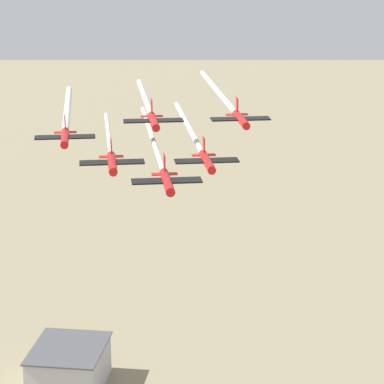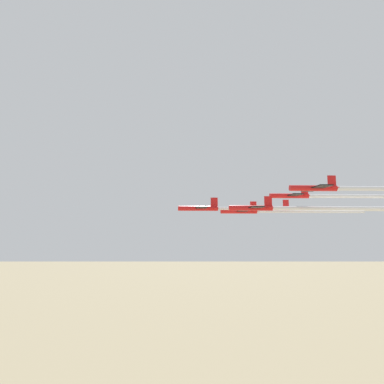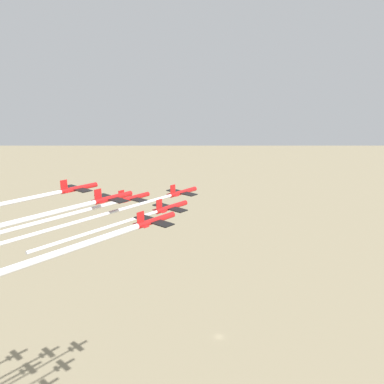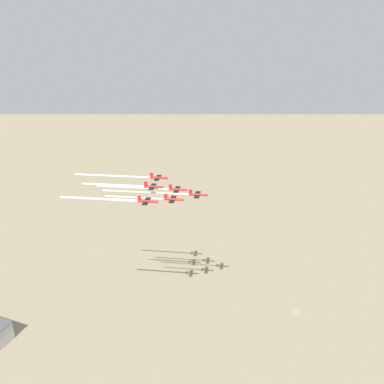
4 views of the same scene
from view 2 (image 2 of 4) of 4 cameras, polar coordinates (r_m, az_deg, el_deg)
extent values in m
cylinder|color=red|center=(81.66, 1.14, -3.14)|extent=(10.87, 3.96, 1.33)
cube|color=black|center=(81.71, 1.65, -3.14)|extent=(5.30, 10.56, 0.22)
cube|color=red|center=(82.22, 4.25, -1.99)|extent=(1.92, 0.64, 2.66)
cube|color=red|center=(82.08, 4.26, -3.14)|extent=(2.24, 4.08, 0.15)
cylinder|color=red|center=(76.17, 11.11, -3.01)|extent=(10.87, 3.96, 1.33)
cube|color=black|center=(76.34, 11.64, -3.00)|extent=(5.30, 10.56, 0.22)
cube|color=red|center=(77.50, 14.30, -1.76)|extent=(1.92, 0.64, 2.66)
cube|color=red|center=(77.35, 14.34, -2.98)|extent=(2.24, 4.08, 0.15)
cylinder|color=red|center=(90.74, 8.88, -3.66)|extent=(10.87, 3.96, 1.33)
cube|color=black|center=(90.89, 9.33, -3.66)|extent=(5.30, 10.56, 0.22)
cube|color=red|center=(91.86, 11.60, -2.61)|extent=(1.92, 0.64, 2.66)
cube|color=red|center=(91.74, 11.62, -3.64)|extent=(2.24, 4.08, 0.15)
cylinder|color=red|center=(73.74, 22.07, 0.68)|extent=(10.87, 3.96, 1.33)
cube|color=black|center=(74.05, 22.58, 0.67)|extent=(5.30, 10.56, 0.22)
cube|color=red|center=(75.96, 25.07, 1.88)|extent=(1.92, 0.64, 2.66)
cube|color=red|center=(75.72, 25.15, 0.64)|extent=(2.24, 4.08, 0.15)
cylinder|color=red|center=(87.44, 18.00, -0.70)|extent=(10.87, 3.96, 1.33)
cube|color=black|center=(87.70, 18.45, -0.70)|extent=(5.30, 10.56, 0.22)
cube|color=red|center=(89.31, 20.65, 0.36)|extent=(1.92, 0.64, 2.66)
cube|color=red|center=(89.11, 20.70, -0.70)|extent=(2.24, 4.08, 0.15)
cylinder|color=red|center=(101.27, 15.10, -3.11)|extent=(10.87, 3.96, 1.33)
cube|color=black|center=(101.50, 15.49, -3.10)|extent=(5.30, 10.56, 0.22)
cube|color=red|center=(102.85, 17.44, -2.15)|extent=(1.92, 0.64, 2.66)
cube|color=red|center=(102.72, 17.48, -3.08)|extent=(2.24, 4.08, 0.15)
cylinder|color=white|center=(88.95, 21.06, -3.00)|extent=(48.46, 13.00, 0.81)
cylinder|color=white|center=(86.77, 28.90, -2.75)|extent=(42.52, 11.60, 0.94)
cylinder|color=white|center=(97.55, 21.71, -3.49)|extent=(32.40, 8.87, 0.75)
cylinder|color=white|center=(98.21, 30.95, -0.70)|extent=(35.28, 9.86, 1.03)
cylinder|color=white|center=(112.41, 28.29, -2.88)|extent=(41.91, 11.74, 1.25)
camera|label=1|loc=(156.37, -53.57, 10.88)|focal=85.00mm
camera|label=3|loc=(179.08, 25.83, 4.27)|focal=35.00mm
camera|label=4|loc=(286.70, -5.39, 9.99)|focal=35.00mm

